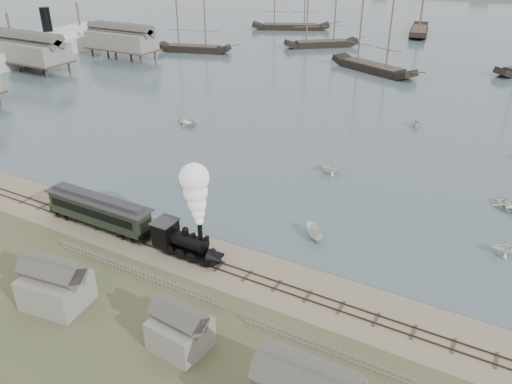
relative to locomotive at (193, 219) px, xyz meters
The scene contains 23 objects.
ground 6.10m from the locomotive, 28.03° to the left, with size 600.00×600.00×0.00m, color gray.
harbor_water 172.10m from the locomotive, 88.75° to the left, with size 600.00×336.00×0.06m, color #40525B.
rail_track 5.73m from the locomotive, ahead, with size 120.00×1.80×0.16m.
picket_fence_west 7.18m from the locomotive, 118.75° to the right, with size 19.00×0.10×1.20m, color gray, non-canonical shape.
picket_fence_east 17.71m from the locomotive, 18.69° to the right, with size 15.00×0.10×1.20m, color gray, non-canonical shape.
shed_left 13.38m from the locomotive, 119.58° to the right, with size 5.00×4.00×4.10m, color gray, non-canonical shape.
shed_mid 12.34m from the locomotive, 60.07° to the right, with size 4.00×3.50×3.60m, color gray, non-canonical shape.
western_wharf 83.56m from the locomotive, 149.83° to the left, with size 36.00×56.00×8.00m, color gray, non-canonical shape.
locomotive is the anchor object (origin of this frame).
passenger_coach 12.40m from the locomotive, behind, with size 13.07×2.52×3.17m.
beached_dinghy 8.98m from the locomotive, 161.70° to the left, with size 3.61×2.58×0.75m, color white.
steamship 102.61m from the locomotive, 146.19° to the left, with size 53.43×8.90×11.69m, color white, non-canonical shape.
rowboat_0 16.95m from the locomotive, 128.59° to the left, with size 3.28×2.35×0.68m, color white.
rowboat_1 25.10m from the locomotive, 80.24° to the left, with size 3.33×2.87×1.75m, color white.
rowboat_2 12.83m from the locomotive, 45.79° to the left, with size 3.10×1.17×1.20m, color white.
rowboat_3 36.06m from the locomotive, 44.01° to the left, with size 4.19×2.99×0.87m, color white.
rowboat_4 30.10m from the locomotive, 30.53° to the left, with size 2.74×2.37×1.45m, color white.
rowboat_6 38.60m from the locomotive, 127.17° to the left, with size 4.18×2.98×0.87m, color white.
rowboat_7 48.71m from the locomotive, 78.39° to the left, with size 2.85×2.46×1.50m, color white.
schooner_0 95.61m from the locomotive, 125.36° to the left, with size 19.48×4.50×20.00m, color black, non-canonical shape.
schooner_1 104.38m from the locomotive, 105.76° to the left, with size 20.31×4.69×20.00m, color black, non-canonical shape.
schooner_2 80.59m from the locomotive, 95.34° to the left, with size 22.02×5.08×20.00m, color black, non-canonical shape.
schooner_7 134.01m from the locomotive, 93.95° to the left, with size 23.86×5.51×20.00m, color black, non-canonical shape.
Camera 1 is at (20.56, -33.86, 27.66)m, focal length 35.00 mm.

